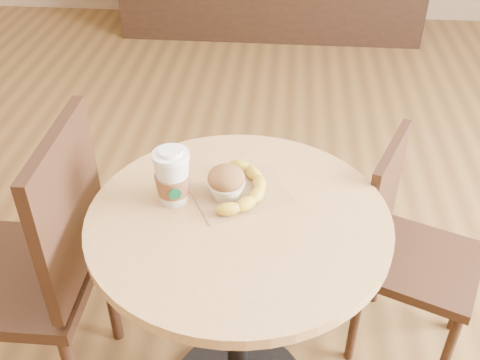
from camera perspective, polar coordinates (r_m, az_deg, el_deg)
The scene contains 7 objects.
cafe_table at distance 1.53m, azimuth -0.14°, elevation -9.22°, with size 0.76×0.76×0.75m.
chair_left at distance 1.69m, azimuth -19.70°, elevation -8.11°, with size 0.42×0.42×0.96m.
chair_right at distance 1.85m, azimuth 16.59°, elevation -6.62°, with size 0.45×0.45×0.79m.
kraft_bag at distance 1.47m, azimuth 0.06°, elevation -1.38°, with size 0.24×0.18×0.00m, color #99734A.
coffee_cup at distance 1.41m, azimuth -6.87°, elevation 0.16°, with size 0.09×0.10×0.16m.
muffin at distance 1.43m, azimuth -1.40°, elevation -0.25°, with size 0.10×0.10×0.09m.
banana at distance 1.46m, azimuth 0.58°, elevation -0.73°, with size 0.14×0.25×0.03m, color gold, non-canonical shape.
Camera 1 is at (0.14, -1.07, 1.65)m, focal length 42.00 mm.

